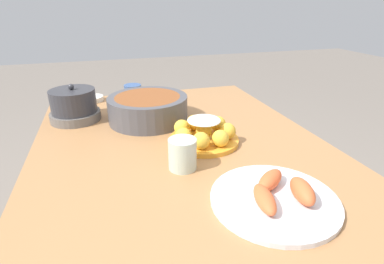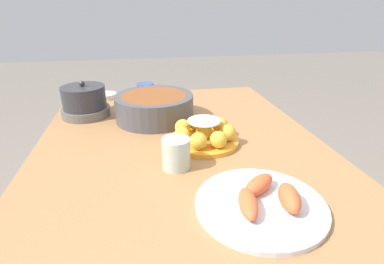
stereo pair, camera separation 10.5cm
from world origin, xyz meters
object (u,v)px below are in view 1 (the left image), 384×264
at_px(dining_table, 181,165).
at_px(seafood_platter, 276,197).
at_px(cake_plate, 204,133).
at_px(warming_pot, 74,106).
at_px(cup_near, 182,154).
at_px(cup_far, 133,91).
at_px(serving_bowl, 148,108).
at_px(sauce_bowl, 93,98).

relative_size(dining_table, seafood_platter, 4.15).
relative_size(cake_plate, warming_pot, 1.21).
bearing_deg(cup_near, seafood_platter, -141.39).
bearing_deg(cup_near, cup_far, 4.64).
height_order(cup_near, cup_far, cup_near).
bearing_deg(serving_bowl, cup_near, -174.94).
relative_size(dining_table, cup_far, 15.07).
distance_m(cake_plate, warming_pot, 0.57).
xyz_separation_m(sauce_bowl, cup_near, (-0.76, -0.26, 0.03)).
height_order(dining_table, warming_pot, warming_pot).
height_order(serving_bowl, warming_pot, warming_pot).
relative_size(seafood_platter, cup_near, 3.38).
distance_m(cup_near, warming_pot, 0.61).
bearing_deg(warming_pot, dining_table, -132.66).
distance_m(dining_table, cake_plate, 0.15).
bearing_deg(serving_bowl, cake_plate, -150.00).
bearing_deg(sauce_bowl, serving_bowl, -146.54).
xyz_separation_m(cup_near, cup_far, (0.77, 0.06, -0.01)).
bearing_deg(cup_far, seafood_platter, -166.26).
bearing_deg(cup_near, dining_table, -12.08).
xyz_separation_m(sauce_bowl, cup_far, (0.01, -0.20, 0.02)).
distance_m(cup_near, cup_far, 0.77).
xyz_separation_m(cup_far, warming_pot, (-0.26, 0.27, 0.03)).
bearing_deg(cup_far, sauce_bowl, 91.92).
relative_size(cake_plate, cup_far, 2.81).
bearing_deg(sauce_bowl, cup_near, -160.80).
bearing_deg(cup_near, warming_pot, 32.90).
bearing_deg(seafood_platter, sauce_bowl, 24.30).
distance_m(seafood_platter, cup_far, 1.02).
height_order(sauce_bowl, seafood_platter, seafood_platter).
xyz_separation_m(cup_near, warming_pot, (0.51, 0.33, 0.02)).
bearing_deg(seafood_platter, dining_table, 19.88).
bearing_deg(cake_plate, sauce_bowl, 31.99).
height_order(dining_table, sauce_bowl, sauce_bowl).
height_order(sauce_bowl, cup_near, cup_near).
relative_size(serving_bowl, cup_near, 3.45).
distance_m(dining_table, cup_near, 0.22).
relative_size(cake_plate, serving_bowl, 0.76).
height_order(dining_table, cup_far, cup_far).
bearing_deg(seafood_platter, warming_pot, 34.74).
bearing_deg(warming_pot, cake_plate, -128.88).
xyz_separation_m(serving_bowl, sauce_bowl, (0.34, 0.23, -0.04)).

